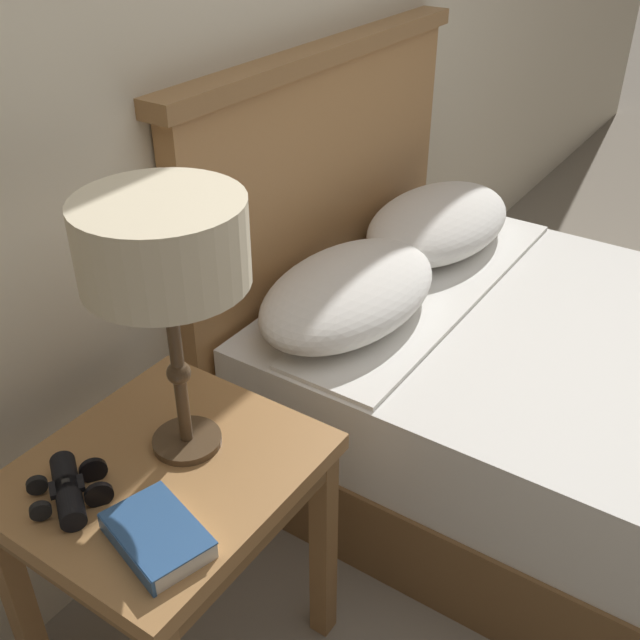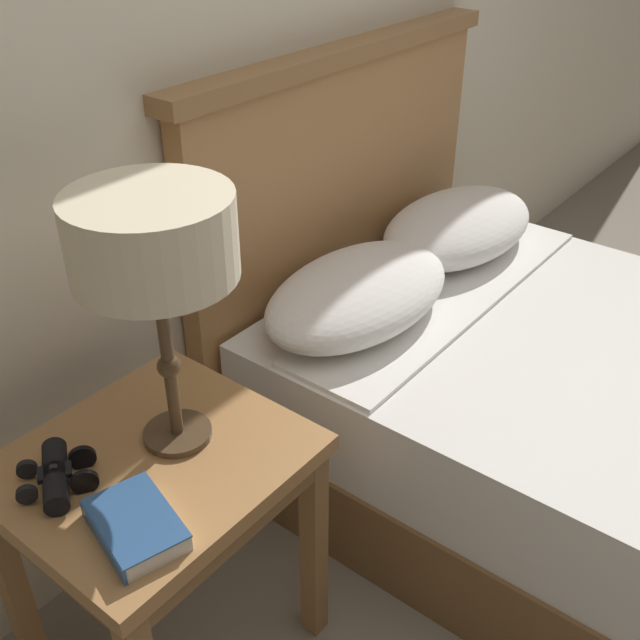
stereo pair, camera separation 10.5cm
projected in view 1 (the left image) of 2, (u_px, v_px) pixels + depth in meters
The scene contains 6 objects.
ground_plane at pixel (560, 584), 1.83m from camera, with size 20.00×20.00×0.00m, color gray.
nightstand at pixel (168, 500), 1.41m from camera, with size 0.53×0.47×0.57m.
bed at pixel (585, 407), 1.95m from camera, with size 1.26×1.87×1.10m.
table_lamp at pixel (163, 250), 1.19m from camera, with size 0.28×0.28×0.49m.
book_on_nightstand at pixel (156, 536), 1.20m from camera, with size 0.16×0.20×0.04m.
binoculars_pair at pixel (69, 489), 1.28m from camera, with size 0.16×0.16×0.05m.
Camera 1 is at (-1.32, -0.18, 1.52)m, focal length 42.00 mm.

